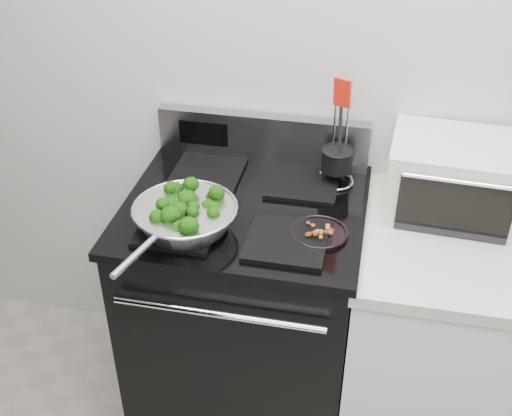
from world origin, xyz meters
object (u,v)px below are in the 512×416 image
(skillet, at_px, (185,216))
(toaster_oven, at_px, (456,177))
(gas_range, at_px, (246,309))
(utensil_holder, at_px, (337,165))
(bacon_plate, at_px, (320,230))

(skillet, bearing_deg, toaster_oven, 37.55)
(toaster_oven, bearing_deg, gas_range, -163.06)
(gas_range, relative_size, toaster_oven, 2.54)
(gas_range, xyz_separation_m, utensil_holder, (0.28, 0.20, 0.53))
(bacon_plate, height_order, toaster_oven, toaster_oven)
(skillet, relative_size, utensil_holder, 1.31)
(skillet, bearing_deg, utensil_holder, 56.34)
(utensil_holder, bearing_deg, bacon_plate, -70.48)
(bacon_plate, relative_size, toaster_oven, 0.40)
(skillet, distance_m, utensil_holder, 0.56)
(gas_range, distance_m, utensil_holder, 0.63)
(bacon_plate, distance_m, toaster_oven, 0.49)
(gas_range, height_order, utensil_holder, utensil_holder)
(gas_range, distance_m, skillet, 0.56)
(utensil_holder, xyz_separation_m, toaster_oven, (0.39, -0.04, 0.02))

